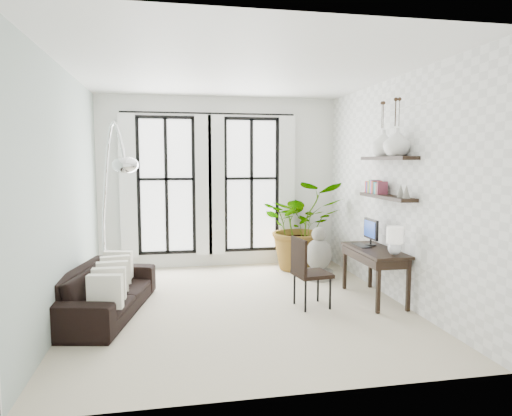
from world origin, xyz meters
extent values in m
plane|color=beige|center=(0.00, 0.00, 0.00)|extent=(5.00, 5.00, 0.00)
plane|color=white|center=(0.00, 0.00, 3.20)|extent=(5.00, 5.00, 0.00)
plane|color=#9BADA4|center=(-2.25, 0.00, 1.60)|extent=(0.00, 5.00, 5.00)
plane|color=white|center=(2.25, 0.00, 1.60)|extent=(0.00, 5.00, 5.00)
plane|color=white|center=(0.00, 2.50, 1.60)|extent=(4.50, 0.00, 4.50)
cube|color=white|center=(-1.00, 2.47, 1.55)|extent=(1.00, 0.02, 2.50)
cube|color=white|center=(-1.68, 2.37, 1.55)|extent=(0.30, 0.04, 2.60)
cube|color=white|center=(-0.32, 2.37, 1.55)|extent=(0.30, 0.04, 2.60)
cube|color=white|center=(0.60, 2.47, 1.55)|extent=(1.00, 0.02, 2.50)
cube|color=white|center=(-0.08, 2.37, 1.55)|extent=(0.30, 0.04, 2.60)
cube|color=white|center=(1.28, 2.37, 1.55)|extent=(0.30, 0.04, 2.60)
cylinder|color=black|center=(-0.20, 2.38, 2.88)|extent=(3.20, 0.03, 0.03)
cube|color=black|center=(2.11, -0.09, 1.50)|extent=(0.25, 1.30, 0.05)
cube|color=black|center=(2.11, -0.09, 2.05)|extent=(0.25, 1.30, 0.05)
cube|color=red|center=(2.11, 0.46, 1.61)|extent=(0.16, 0.04, 0.18)
cube|color=#3146AD|center=(2.11, 0.42, 1.61)|extent=(0.16, 0.04, 0.18)
cube|color=orange|center=(2.11, 0.37, 1.61)|extent=(0.16, 0.04, 0.18)
cube|color=#359F58|center=(2.11, 0.33, 1.61)|extent=(0.16, 0.04, 0.18)
cube|color=#A557CC|center=(2.11, 0.28, 1.61)|extent=(0.16, 0.04, 0.18)
cube|color=#E15232|center=(2.11, 0.24, 1.61)|extent=(0.16, 0.04, 0.18)
cube|color=#464646|center=(2.11, 0.19, 1.61)|extent=(0.16, 0.04, 0.18)
cube|color=#34AAB6|center=(2.11, 0.15, 1.61)|extent=(0.16, 0.04, 0.18)
cube|color=tan|center=(2.11, 0.10, 1.61)|extent=(0.16, 0.04, 0.18)
cube|color=#8A374C|center=(2.11, 0.06, 1.61)|extent=(0.16, 0.04, 0.18)
cone|color=gray|center=(2.11, -0.49, 1.61)|extent=(0.10, 0.10, 0.18)
cone|color=gray|center=(2.11, -0.64, 1.61)|extent=(0.10, 0.10, 0.18)
imported|color=black|center=(-1.80, -0.02, 0.31)|extent=(1.25, 2.26, 0.62)
cube|color=white|center=(-1.70, -0.72, 0.50)|extent=(0.40, 0.12, 0.40)
cube|color=white|center=(-1.70, -0.37, 0.50)|extent=(0.40, 0.12, 0.40)
cube|color=white|center=(-1.70, -0.02, 0.50)|extent=(0.40, 0.12, 0.40)
cube|color=white|center=(-1.70, 0.33, 0.50)|extent=(0.40, 0.12, 0.40)
cube|color=white|center=(-1.70, 0.68, 0.50)|extent=(0.40, 0.12, 0.40)
imported|color=#2D7228|center=(1.45, 1.92, 0.83)|extent=(1.60, 1.42, 1.65)
cube|color=black|center=(1.95, -0.09, 0.73)|extent=(0.54, 1.27, 0.04)
cube|color=black|center=(1.93, -0.09, 0.65)|extent=(0.49, 1.21, 0.12)
cube|color=black|center=(1.73, -0.68, 0.36)|extent=(0.05, 0.05, 0.70)
cube|color=black|center=(2.17, -0.68, 0.36)|extent=(0.05, 0.05, 0.70)
cube|color=black|center=(1.73, 0.50, 0.36)|extent=(0.05, 0.05, 0.70)
cube|color=black|center=(2.17, 0.50, 0.36)|extent=(0.05, 0.05, 0.70)
cube|color=black|center=(2.00, 0.15, 1.00)|extent=(0.04, 0.42, 0.30)
cube|color=navy|center=(1.97, 0.15, 1.00)|extent=(0.00, 0.36, 0.24)
cube|color=black|center=(1.85, 0.15, 0.76)|extent=(0.15, 0.40, 0.02)
sphere|color=silver|center=(2.00, -0.58, 0.84)|extent=(0.18, 0.18, 0.18)
cylinder|color=white|center=(2.00, -0.58, 1.03)|extent=(0.22, 0.22, 0.22)
cube|color=black|center=(0.97, -0.23, 0.46)|extent=(0.52, 0.52, 0.05)
cube|color=black|center=(0.77, -0.26, 0.71)|extent=(0.10, 0.46, 0.51)
cylinder|color=black|center=(0.79, -0.41, 0.21)|extent=(0.03, 0.03, 0.43)
cylinder|color=black|center=(1.15, -0.41, 0.21)|extent=(0.03, 0.03, 0.43)
cylinder|color=black|center=(0.79, -0.04, 0.21)|extent=(0.03, 0.03, 0.43)
cylinder|color=black|center=(1.15, -0.04, 0.21)|extent=(0.03, 0.03, 0.43)
cylinder|color=silver|center=(-1.90, 0.74, 0.05)|extent=(0.38, 0.38, 0.11)
cylinder|color=silver|center=(-1.90, 0.74, 0.58)|extent=(0.04, 0.04, 1.06)
ellipsoid|color=silver|center=(-1.50, 0.03, 1.96)|extent=(0.34, 0.34, 0.22)
cylinder|color=gray|center=(1.53, 1.18, 0.07)|extent=(0.50, 0.50, 0.15)
ellipsoid|color=gray|center=(1.53, 1.18, 0.42)|extent=(0.45, 0.45, 0.55)
sphere|color=gray|center=(1.53, 1.18, 0.77)|extent=(0.25, 0.25, 0.25)
imported|color=white|center=(2.11, -0.34, 2.27)|extent=(0.37, 0.37, 0.38)
imported|color=white|center=(2.11, 0.06, 2.27)|extent=(0.37, 0.37, 0.38)
camera|label=1|loc=(-0.93, -6.13, 2.02)|focal=32.00mm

